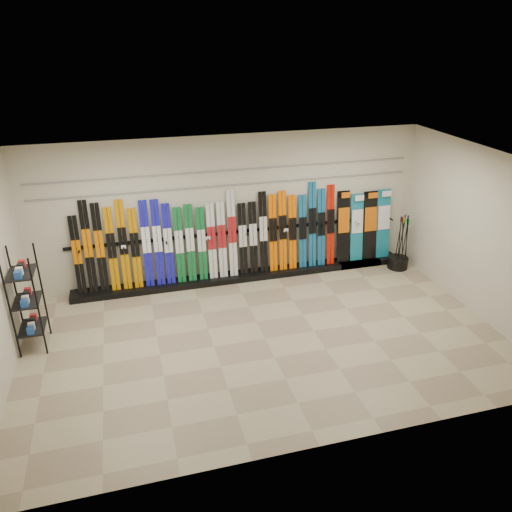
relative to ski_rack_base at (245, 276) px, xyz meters
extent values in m
plane|color=gray|center=(-0.22, -2.28, -0.06)|extent=(8.00, 8.00, 0.00)
plane|color=beige|center=(-0.22, 0.22, 1.44)|extent=(8.00, 0.00, 8.00)
plane|color=beige|center=(3.78, -2.28, 1.44)|extent=(0.00, 5.00, 5.00)
plane|color=silver|center=(-0.22, -2.28, 2.94)|extent=(8.00, 8.00, 0.00)
cube|color=black|center=(0.00, 0.00, 0.00)|extent=(8.00, 0.40, 0.12)
cube|color=black|center=(-3.27, 0.06, 0.84)|extent=(0.17, 0.23, 1.55)
cube|color=black|center=(-3.06, 0.07, 0.97)|extent=(0.17, 0.26, 1.83)
cube|color=black|center=(-2.84, 0.07, 0.94)|extent=(0.17, 0.25, 1.76)
cube|color=#BF7702|center=(-2.63, 0.06, 0.89)|extent=(0.17, 0.24, 1.65)
cube|color=#BF7702|center=(-2.41, 0.07, 0.95)|extent=(0.17, 0.26, 1.78)
cube|color=#BF7702|center=(-2.19, 0.06, 0.86)|extent=(0.17, 0.23, 1.60)
cube|color=#1615A8|center=(-1.97, 0.07, 0.93)|extent=(0.17, 0.25, 1.73)
cube|color=#1615A8|center=(-1.75, 0.07, 0.92)|extent=(0.17, 0.25, 1.73)
cube|color=#1615A8|center=(-1.55, 0.06, 0.88)|extent=(0.17, 0.24, 1.64)
cube|color=#0F632C|center=(-1.33, 0.05, 0.83)|extent=(0.17, 0.22, 1.54)
cube|color=#0F632C|center=(-1.11, 0.06, 0.85)|extent=(0.17, 0.23, 1.58)
cube|color=#0F632C|center=(-0.88, 0.05, 0.81)|extent=(0.17, 0.22, 1.50)
cube|color=silver|center=(-0.68, 0.06, 0.84)|extent=(0.17, 0.23, 1.56)
cube|color=silver|center=(-0.46, 0.06, 0.85)|extent=(0.17, 0.23, 1.58)
cube|color=silver|center=(-0.25, 0.07, 0.96)|extent=(0.17, 0.26, 1.79)
cube|color=black|center=(-0.03, 0.05, 0.81)|extent=(0.17, 0.22, 1.51)
cube|color=black|center=(0.19, 0.05, 0.82)|extent=(0.17, 0.22, 1.52)
cube|color=black|center=(0.41, 0.07, 0.91)|extent=(0.17, 0.25, 1.71)
cube|color=#F26600|center=(0.62, 0.06, 0.88)|extent=(0.17, 0.24, 1.63)
cube|color=#F26600|center=(0.84, 0.06, 0.90)|extent=(0.17, 0.24, 1.69)
cube|color=#F26600|center=(1.05, 0.06, 0.85)|extent=(0.17, 0.23, 1.59)
cube|color=#125687|center=(1.28, 0.06, 0.85)|extent=(0.17, 0.23, 1.57)
cube|color=#125687|center=(1.50, 0.07, 0.97)|extent=(0.17, 0.26, 1.82)
cube|color=#125687|center=(1.70, 0.06, 0.89)|extent=(0.17, 0.24, 1.67)
cube|color=#B81605|center=(1.92, 0.07, 0.93)|extent=(0.17, 0.25, 1.73)
cube|color=black|center=(2.23, 0.08, 0.85)|extent=(0.29, 0.24, 1.57)
cube|color=#14728C|center=(2.54, 0.07, 0.80)|extent=(0.29, 0.23, 1.48)
cube|color=black|center=(2.87, 0.08, 0.82)|extent=(0.32, 0.23, 1.51)
cube|color=#14728C|center=(3.19, 0.08, 0.82)|extent=(0.32, 0.24, 1.52)
cube|color=black|center=(-3.97, -1.44, 0.80)|extent=(0.40, 0.60, 1.71)
cylinder|color=black|center=(3.38, -0.39, 0.07)|extent=(0.44, 0.44, 0.25)
cylinder|color=black|center=(3.36, -0.38, 0.55)|extent=(0.11, 0.06, 1.18)
cylinder|color=black|center=(3.44, -0.52, 0.55)|extent=(0.08, 0.04, 1.18)
cylinder|color=black|center=(3.52, -0.33, 0.55)|extent=(0.03, 0.10, 1.18)
cylinder|color=black|center=(3.42, -0.56, 0.55)|extent=(0.10, 0.09, 1.18)
cylinder|color=black|center=(3.45, -0.31, 0.55)|extent=(0.15, 0.13, 1.17)
cylinder|color=black|center=(3.37, -0.42, 0.55)|extent=(0.07, 0.08, 1.18)
cylinder|color=black|center=(3.35, -0.34, 0.55)|extent=(0.02, 0.09, 1.18)
cylinder|color=black|center=(3.38, -0.47, 0.55)|extent=(0.13, 0.07, 1.18)
cube|color=gray|center=(-0.22, 0.20, 1.94)|extent=(7.60, 0.02, 0.03)
cube|color=gray|center=(-0.22, 0.20, 2.24)|extent=(7.60, 0.02, 0.03)
camera|label=1|loc=(-2.26, -9.14, 4.79)|focal=35.00mm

